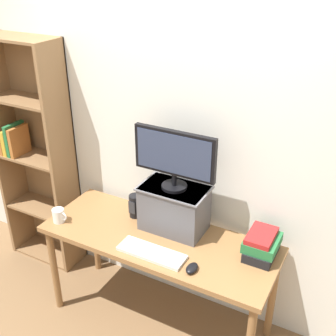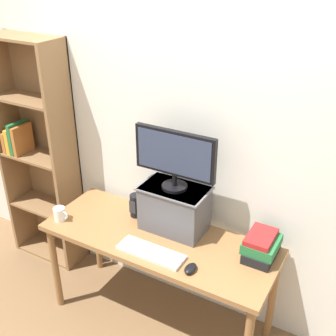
{
  "view_description": "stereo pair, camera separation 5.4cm",
  "coord_description": "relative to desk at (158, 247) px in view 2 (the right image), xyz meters",
  "views": [
    {
      "loc": [
        1.12,
        -1.95,
        2.42
      ],
      "look_at": [
        0.04,
        0.06,
        1.24
      ],
      "focal_mm": 45.0,
      "sensor_mm": 36.0,
      "label": 1
    },
    {
      "loc": [
        1.16,
        -1.92,
        2.42
      ],
      "look_at": [
        0.04,
        0.06,
        1.24
      ],
      "focal_mm": 45.0,
      "sensor_mm": 36.0,
      "label": 2
    }
  ],
  "objects": [
    {
      "name": "desk",
      "position": [
        0.0,
        0.0,
        0.0
      ],
      "size": [
        1.57,
        0.59,
        0.74
      ],
      "color": "olive",
      "rests_on": "ground_plane"
    },
    {
      "name": "computer_mouse",
      "position": [
        0.33,
        -0.19,
        0.1
      ],
      "size": [
        0.06,
        0.1,
        0.04
      ],
      "color": "black",
      "rests_on": "desk"
    },
    {
      "name": "computer_monitor",
      "position": [
        0.04,
        0.14,
        0.62
      ],
      "size": [
        0.55,
        0.17,
        0.39
      ],
      "color": "black",
      "rests_on": "riser_box"
    },
    {
      "name": "back_wall",
      "position": [
        0.0,
        0.39,
        0.64
      ],
      "size": [
        7.0,
        0.08,
        2.6
      ],
      "color": "silver",
      "rests_on": "ground_plane"
    },
    {
      "name": "ground_plane",
      "position": [
        0.0,
        0.0,
        -0.66
      ],
      "size": [
        12.0,
        12.0,
        0.0
      ],
      "primitive_type": "plane",
      "color": "brown"
    },
    {
      "name": "desk_speaker",
      "position": [
        -0.26,
        0.14,
        0.17
      ],
      "size": [
        0.09,
        0.09,
        0.17
      ],
      "color": "black",
      "rests_on": "desk"
    },
    {
      "name": "keyboard",
      "position": [
        0.05,
        -0.17,
        0.1
      ],
      "size": [
        0.43,
        0.14,
        0.02
      ],
      "color": "silver",
      "rests_on": "desk"
    },
    {
      "name": "bookshelf_unit",
      "position": [
        -1.26,
        0.23,
        0.3
      ],
      "size": [
        0.62,
        0.28,
        1.89
      ],
      "color": "olive",
      "rests_on": "ground_plane"
    },
    {
      "name": "riser_box",
      "position": [
        0.04,
        0.14,
        0.25
      ],
      "size": [
        0.45,
        0.28,
        0.31
      ],
      "color": "#515156",
      "rests_on": "desk"
    },
    {
      "name": "book_stack",
      "position": [
        0.65,
        0.14,
        0.16
      ],
      "size": [
        0.19,
        0.26,
        0.16
      ],
      "color": "black",
      "rests_on": "desk"
    },
    {
      "name": "coffee_mug",
      "position": [
        -0.69,
        -0.17,
        0.13
      ],
      "size": [
        0.11,
        0.08,
        0.1
      ],
      "color": "white",
      "rests_on": "desk"
    }
  ]
}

